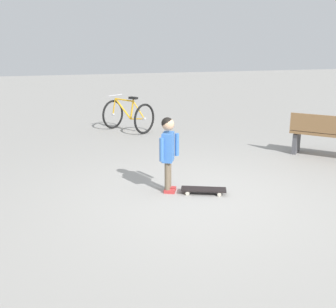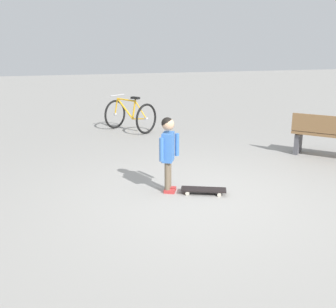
# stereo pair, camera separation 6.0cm
# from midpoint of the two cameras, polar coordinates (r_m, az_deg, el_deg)

# --- Properties ---
(ground_plane) EXTENTS (50.00, 50.00, 0.00)m
(ground_plane) POSITION_cam_midpoint_polar(r_m,az_deg,el_deg) (5.23, 4.94, -6.68)
(ground_plane) COLOR gray
(child_person) EXTENTS (0.28, 0.35, 1.06)m
(child_person) POSITION_cam_midpoint_polar(r_m,az_deg,el_deg) (5.29, -0.31, 1.11)
(child_person) COLOR brown
(child_person) RESTS_ON ground
(skateboard) EXTENTS (0.43, 0.65, 0.07)m
(skateboard) POSITION_cam_midpoint_polar(r_m,az_deg,el_deg) (5.41, 4.94, -5.26)
(skateboard) COLOR black
(skateboard) RESTS_ON ground
(bicycle_near) EXTENTS (1.28, 1.19, 0.85)m
(bicycle_near) POSITION_cam_midpoint_polar(r_m,az_deg,el_deg) (9.38, -6.08, 5.67)
(bicycle_near) COLOR black
(bicycle_near) RESTS_ON ground
(street_bench) EXTENTS (1.50, 1.38, 0.80)m
(street_bench) POSITION_cam_midpoint_polar(r_m,az_deg,el_deg) (7.61, 23.38, 2.49)
(street_bench) COLOR brown
(street_bench) RESTS_ON ground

